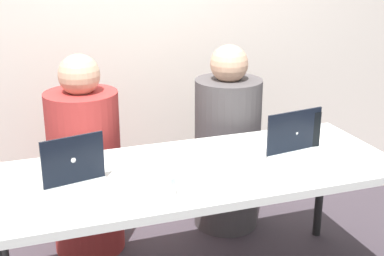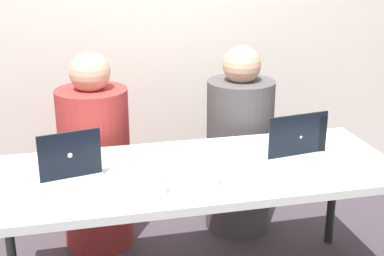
# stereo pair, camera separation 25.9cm
# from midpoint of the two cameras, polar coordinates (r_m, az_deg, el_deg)

# --- Properties ---
(back_wall) EXTENTS (5.12, 0.10, 2.45)m
(back_wall) POSITION_cam_midpoint_polar(r_m,az_deg,el_deg) (3.72, -2.55, 10.85)
(back_wall) COLOR silver
(back_wall) RESTS_ON ground
(desk) EXTENTS (1.97, 0.78, 0.73)m
(desk) POSITION_cam_midpoint_polar(r_m,az_deg,el_deg) (2.61, 3.25, -5.53)
(desk) COLOR silver
(desk) RESTS_ON ground
(person_on_left) EXTENTS (0.49, 0.49, 1.19)m
(person_on_left) POSITION_cam_midpoint_polar(r_m,az_deg,el_deg) (3.20, -8.00, -3.70)
(person_on_left) COLOR #A12E2B
(person_on_left) RESTS_ON ground
(person_on_right) EXTENTS (0.45, 0.45, 1.19)m
(person_on_right) POSITION_cam_midpoint_polar(r_m,az_deg,el_deg) (3.39, 7.25, -2.37)
(person_on_right) COLOR #484345
(person_on_right) RESTS_ON ground
(laptop_front_right) EXTENTS (0.36, 0.29, 0.23)m
(laptop_front_right) POSITION_cam_midpoint_polar(r_m,az_deg,el_deg) (2.70, 14.75, -2.76)
(laptop_front_right) COLOR silver
(laptop_front_right) RESTS_ON desk
(laptop_back_right) EXTENTS (0.31, 0.25, 0.21)m
(laptop_back_right) POSITION_cam_midpoint_polar(r_m,az_deg,el_deg) (2.85, 13.30, -1.61)
(laptop_back_right) COLOR silver
(laptop_back_right) RESTS_ON desk
(laptop_front_left) EXTENTS (0.33, 0.30, 0.24)m
(laptop_front_left) POSITION_cam_midpoint_polar(r_m,az_deg,el_deg) (2.39, -9.31, -5.25)
(laptop_front_left) COLOR #B0B8B5
(laptop_front_left) RESTS_ON desk
(water_glass_left) EXTENTS (0.07, 0.07, 0.09)m
(water_glass_left) POSITION_cam_midpoint_polar(r_m,az_deg,el_deg) (2.30, -0.41, -6.28)
(water_glass_left) COLOR silver
(water_glass_left) RESTS_ON desk
(water_glass_center) EXTENTS (0.07, 0.07, 0.09)m
(water_glass_center) POSITION_cam_midpoint_polar(r_m,az_deg,el_deg) (2.39, 5.15, -5.35)
(water_glass_center) COLOR white
(water_glass_center) RESTS_ON desk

